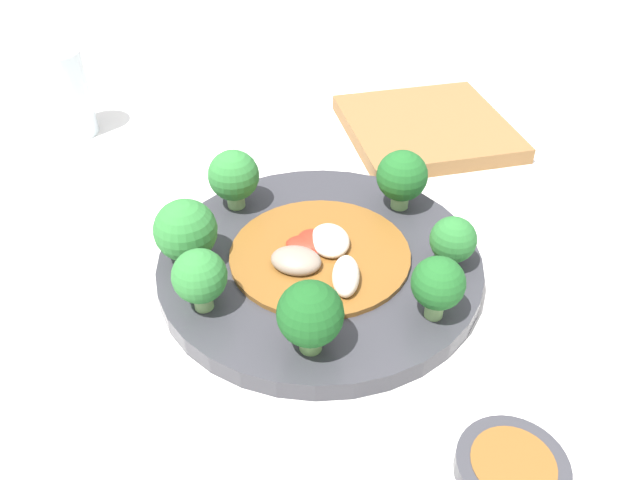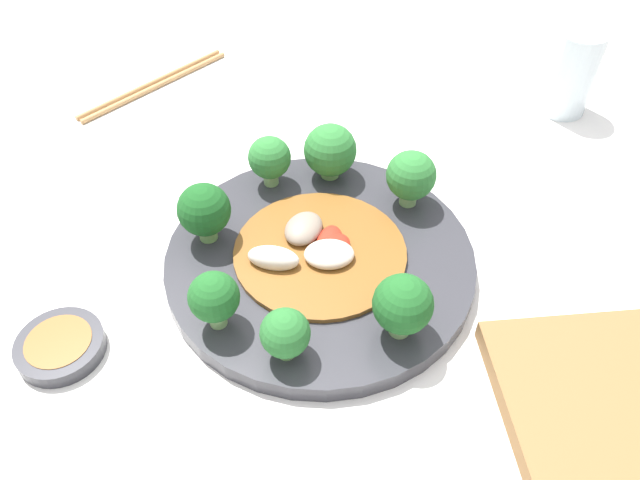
{
  "view_description": "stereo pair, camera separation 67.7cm",
  "coord_description": "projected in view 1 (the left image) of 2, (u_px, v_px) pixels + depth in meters",
  "views": [
    {
      "loc": [
        0.42,
        0.05,
        1.16
      ],
      "look_at": [
        -0.04,
        0.04,
        0.8
      ],
      "focal_mm": 35.0,
      "sensor_mm": 36.0,
      "label": 1
    },
    {
      "loc": [
        -0.11,
        0.47,
        1.24
      ],
      "look_at": [
        -0.04,
        0.04,
        0.8
      ],
      "focal_mm": 35.0,
      "sensor_mm": 36.0,
      "label": 2
    }
  ],
  "objects": [
    {
      "name": "broccoli_southwest",
      "position": [
        234.0,
        176.0,
        0.65
      ],
      "size": [
        0.05,
        0.05,
        0.07
      ],
      "color": "#89B76B",
      "rests_on": "plate"
    },
    {
      "name": "cutting_board",
      "position": [
        426.0,
        128.0,
        0.83
      ],
      "size": [
        0.25,
        0.25,
        0.02
      ],
      "color": "brown",
      "rests_on": "table"
    },
    {
      "name": "broccoli_northwest",
      "position": [
        402.0,
        177.0,
        0.64
      ],
      "size": [
        0.05,
        0.05,
        0.07
      ],
      "color": "#89B76B",
      "rests_on": "plate"
    },
    {
      "name": "broccoli_north",
      "position": [
        453.0,
        240.0,
        0.57
      ],
      "size": [
        0.04,
        0.04,
        0.05
      ],
      "color": "#70A356",
      "rests_on": "plate"
    },
    {
      "name": "broccoli_southeast",
      "position": [
        200.0,
        277.0,
        0.53
      ],
      "size": [
        0.05,
        0.05,
        0.06
      ],
      "color": "#89B76B",
      "rests_on": "plate"
    },
    {
      "name": "drinking_glass",
      "position": [
        65.0,
        94.0,
        0.8
      ],
      "size": [
        0.06,
        0.06,
        0.11
      ],
      "color": "silver",
      "rests_on": "table"
    },
    {
      "name": "broccoli_northeast",
      "position": [
        438.0,
        284.0,
        0.52
      ],
      "size": [
        0.05,
        0.05,
        0.06
      ],
      "color": "#89B76B",
      "rests_on": "plate"
    },
    {
      "name": "broccoli_east",
      "position": [
        310.0,
        315.0,
        0.49
      ],
      "size": [
        0.05,
        0.05,
        0.07
      ],
      "color": "#7AAD5B",
      "rests_on": "plate"
    },
    {
      "name": "sauce_dish",
      "position": [
        512.0,
        468.0,
        0.44
      ],
      "size": [
        0.08,
        0.08,
        0.02
      ],
      "color": "#333338",
      "rests_on": "table"
    },
    {
      "name": "stirfry_center",
      "position": [
        321.0,
        254.0,
        0.6
      ],
      "size": [
        0.17,
        0.17,
        0.02
      ],
      "color": "brown",
      "rests_on": "plate"
    },
    {
      "name": "broccoli_south",
      "position": [
        186.0,
        231.0,
        0.58
      ],
      "size": [
        0.06,
        0.06,
        0.07
      ],
      "color": "#7AAD5B",
      "rests_on": "plate"
    },
    {
      "name": "plate",
      "position": [
        320.0,
        264.0,
        0.61
      ],
      "size": [
        0.31,
        0.31,
        0.02
      ],
      "color": "#333338",
      "rests_on": "table"
    }
  ]
}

